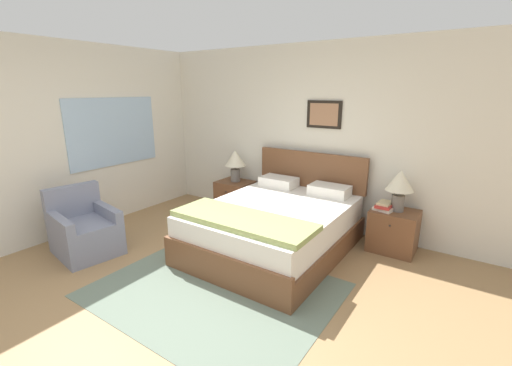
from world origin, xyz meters
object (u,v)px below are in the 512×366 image
object	(u,v)px
armchair	(85,231)
nightstand_near_window	(235,197)
bed	(274,226)
nightstand_by_door	(393,231)
table_lamp_near_window	(235,160)
table_lamp_by_door	(400,184)

from	to	relation	value
armchair	nightstand_near_window	size ratio (longest dim) A/B	1.56
bed	nightstand_near_window	xyz separation A→B (m)	(-1.25, 0.81, -0.06)
nightstand_by_door	table_lamp_near_window	distance (m)	2.56
nightstand_near_window	table_lamp_by_door	xyz separation A→B (m)	(2.50, 0.02, 0.61)
nightstand_near_window	nightstand_by_door	world-z (taller)	same
bed	armchair	size ratio (longest dim) A/B	2.44
table_lamp_by_door	nightstand_near_window	bearing A→B (deg)	-179.61
bed	nightstand_near_window	size ratio (longest dim) A/B	3.80
table_lamp_near_window	table_lamp_by_door	xyz separation A→B (m)	(2.50, 0.00, 0.00)
bed	armchair	xyz separation A→B (m)	(-1.91, -1.38, -0.04)
table_lamp_by_door	armchair	bearing A→B (deg)	-145.09
bed	nightstand_near_window	world-z (taller)	bed
bed	table_lamp_near_window	bearing A→B (deg)	146.36
armchair	table_lamp_near_window	bearing A→B (deg)	172.76
nightstand_near_window	table_lamp_near_window	size ratio (longest dim) A/B	1.07
bed	nightstand_by_door	xyz separation A→B (m)	(1.25, 0.81, -0.06)
table_lamp_near_window	nightstand_by_door	bearing A→B (deg)	-0.39
nightstand_near_window	table_lamp_by_door	size ratio (longest dim) A/B	1.07
armchair	table_lamp_by_door	size ratio (longest dim) A/B	1.67
table_lamp_near_window	table_lamp_by_door	world-z (taller)	same
armchair	table_lamp_by_door	world-z (taller)	table_lamp_by_door
table_lamp_near_window	nightstand_near_window	bearing A→B (deg)	-87.23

